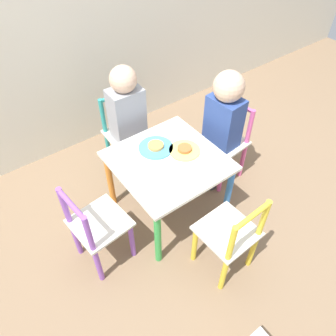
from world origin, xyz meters
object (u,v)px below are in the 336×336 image
kids_table (168,168)px  plate_back (156,147)px  chair_purple (97,228)px  child_right (222,120)px  chair_teal (126,135)px  chair_yellow (230,237)px  chair_pink (224,143)px  plate_right (185,150)px  child_back (128,115)px

kids_table → plate_back: (0.00, 0.11, 0.07)m
chair_purple → child_right: child_right is taller
chair_teal → chair_yellow: same height
chair_pink → child_right: (-0.06, -0.01, 0.21)m
chair_pink → plate_right: bearing=-88.4°
chair_purple → child_right: 0.93m
kids_table → plate_right: (0.11, 0.00, 0.07)m
plate_right → plate_back: bearing=135.0°
child_back → chair_pink: bearing=-37.1°
chair_pink → child_right: bearing=-90.0°
plate_right → kids_table: bearing=180.0°
kids_table → chair_purple: chair_purple is taller
plate_back → plate_right: bearing=-45.0°
chair_teal → plate_right: bearing=-76.7°
child_right → child_back: bearing=-138.5°
kids_table → chair_purple: 0.49m
chair_yellow → child_right: size_ratio=0.69×
plate_right → chair_pink: bearing=6.8°
chair_yellow → child_back: 0.93m
chair_teal → chair_yellow: (0.00, -0.97, 0.00)m
child_right → child_back: size_ratio=1.01×
chair_yellow → plate_back: size_ratio=2.79×
chair_pink → chair_teal: same height
child_back → plate_right: child_back is taller
kids_table → chair_teal: chair_teal is taller
plate_back → chair_teal: bearing=87.4°
chair_pink → plate_back: bearing=-103.4°
chair_pink → kids_table: bearing=-90.0°
kids_table → chair_yellow: 0.49m
chair_teal → plate_right: 0.52m
chair_yellow → plate_right: chair_yellow is taller
chair_teal → chair_yellow: size_ratio=1.00×
kids_table → plate_right: 0.13m
chair_yellow → plate_back: 0.62m
child_back → plate_back: child_back is taller
kids_table → chair_teal: (0.02, 0.48, -0.10)m
chair_yellow → chair_purple: bearing=-43.3°
child_right → plate_right: child_right is taller
child_right → plate_back: (-0.42, 0.07, -0.04)m
chair_purple → kids_table: bearing=-90.0°
plate_back → chair_pink: bearing=-8.2°
child_right → chair_teal: bearing=-142.8°
chair_purple → chair_teal: bearing=-48.8°
chair_teal → child_back: size_ratio=0.69×
chair_pink → chair_purple: size_ratio=1.00×
chair_teal → plate_back: bearing=-90.6°
kids_table → chair_pink: bearing=5.2°
chair_teal → child_back: bearing=-90.0°
chair_yellow → chair_purple: size_ratio=1.00×
child_back → plate_back: size_ratio=4.04×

